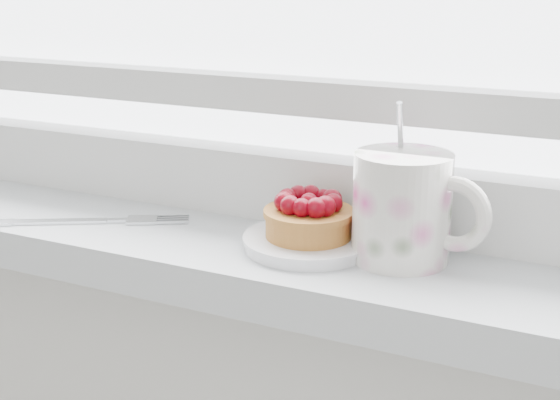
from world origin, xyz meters
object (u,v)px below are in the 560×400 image
Objects in this scene: raspberry_tart at (309,216)px; fork at (91,221)px; floral_mug at (405,206)px; saucer at (308,242)px.

raspberry_tart is 0.46× the size of fork.
saucer is at bearing -173.89° from floral_mug.
fork is (-0.32, -0.04, -0.05)m from floral_mug.
saucer is at bearing 7.12° from fork.
fork is at bearing -172.88° from saucer.
raspberry_tart is 0.24m from fork.
saucer is 0.03m from raspberry_tart.
floral_mug is (0.09, 0.01, 0.02)m from raspberry_tart.
saucer is 0.67× the size of fork.
floral_mug reaches higher than saucer.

